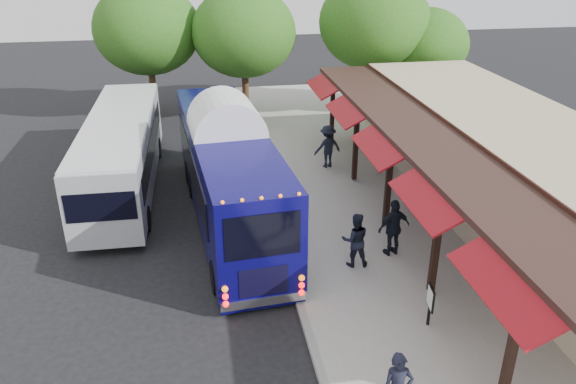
{
  "coord_description": "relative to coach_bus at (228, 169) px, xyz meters",
  "views": [
    {
      "loc": [
        -2.37,
        -12.35,
        9.4
      ],
      "look_at": [
        0.34,
        3.82,
        1.8
      ],
      "focal_mm": 35.0,
      "sensor_mm": 36.0,
      "label": 1
    }
  ],
  "objects": [
    {
      "name": "ground",
      "position": [
        1.45,
        -5.65,
        -1.96
      ],
      "size": [
        90.0,
        90.0,
        0.0
      ],
      "primitive_type": "plane",
      "color": "black",
      "rests_on": "ground"
    },
    {
      "name": "sidewalk",
      "position": [
        6.45,
        -1.65,
        -1.89
      ],
      "size": [
        10.0,
        40.0,
        0.15
      ],
      "primitive_type": "cube",
      "color": "#9E9B93",
      "rests_on": "ground"
    },
    {
      "name": "curb",
      "position": [
        1.5,
        -1.65,
        -1.89
      ],
      "size": [
        0.2,
        40.0,
        0.16
      ],
      "primitive_type": "cube",
      "color": "gray",
      "rests_on": "ground"
    },
    {
      "name": "station_shelter",
      "position": [
        9.83,
        -1.65,
        -0.12
      ],
      "size": [
        8.15,
        20.0,
        3.6
      ],
      "color": "tan",
      "rests_on": "ground"
    },
    {
      "name": "coach_bus",
      "position": [
        0.0,
        0.0,
        0.0
      ],
      "size": [
        3.41,
        11.58,
        3.65
      ],
      "rotation": [
        0.0,
        0.0,
        0.09
      ],
      "color": "#0B0755",
      "rests_on": "ground"
    },
    {
      "name": "city_bus",
      "position": [
        -3.96,
        3.47,
        -0.34
      ],
      "size": [
        2.54,
        10.95,
        2.93
      ],
      "rotation": [
        0.0,
        0.0,
        -0.01
      ],
      "color": "gray",
      "rests_on": "ground"
    },
    {
      "name": "ped_b",
      "position": [
        3.5,
        -3.87,
        -0.95
      ],
      "size": [
        0.91,
        0.74,
        1.73
      ],
      "primitive_type": "imported",
      "rotation": [
        0.0,
        0.0,
        3.03
      ],
      "color": "black",
      "rests_on": "sidewalk"
    },
    {
      "name": "ped_c",
      "position": [
        4.85,
        -3.45,
        -0.88
      ],
      "size": [
        1.17,
        0.71,
        1.87
      ],
      "primitive_type": "imported",
      "rotation": [
        0.0,
        0.0,
        3.38
      ],
      "color": "black",
      "rests_on": "sidewalk"
    },
    {
      "name": "ped_d",
      "position": [
        4.49,
        3.99,
        -0.88
      ],
      "size": [
        1.33,
        0.95,
        1.86
      ],
      "primitive_type": "imported",
      "rotation": [
        0.0,
        0.0,
        3.38
      ],
      "color": "black",
      "rests_on": "sidewalk"
    },
    {
      "name": "sign_board",
      "position": [
        4.6,
        -7.0,
        -1.03
      ],
      "size": [
        0.13,
        0.52,
        1.15
      ],
      "rotation": [
        0.0,
        0.0,
        -0.15
      ],
      "color": "black",
      "rests_on": "sidewalk"
    },
    {
      "name": "tree_left",
      "position": [
        1.75,
        11.92,
        2.71
      ],
      "size": [
        5.47,
        5.47,
        7.0
      ],
      "color": "#382314",
      "rests_on": "ground"
    },
    {
      "name": "tree_mid",
      "position": [
        8.7,
        11.62,
        3.09
      ],
      "size": [
        5.91,
        5.91,
        7.57
      ],
      "color": "#382314",
      "rests_on": "ground"
    },
    {
      "name": "tree_right",
      "position": [
        11.55,
        11.21,
        1.92
      ],
      "size": [
        4.56,
        4.56,
        5.84
      ],
      "color": "#382314",
      "rests_on": "ground"
    },
    {
      "name": "tree_far",
      "position": [
        -3.22,
        13.1,
        2.82
      ],
      "size": [
        5.6,
        5.6,
        7.17
      ],
      "color": "#382314",
      "rests_on": "ground"
    }
  ]
}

